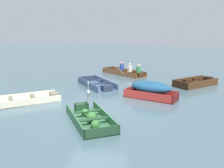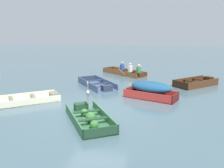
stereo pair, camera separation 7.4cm
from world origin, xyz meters
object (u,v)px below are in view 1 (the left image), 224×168
Objects in this scene: skiff_cream_outer_moored at (26,100)px; skiff_slate_blue_near_moored at (98,85)px; skiff_dark_varnish_mid_moored at (197,83)px; skiff_red_far_moored at (150,89)px; heron_on_dinghy at (88,92)px; dinghy_green_foreground at (89,118)px; rowboat_wooden_brown_with_crew at (126,72)px.

skiff_slate_blue_near_moored is at bearing 55.56° from skiff_cream_outer_moored.
skiff_dark_varnish_mid_moored reaches higher than skiff_cream_outer_moored.
heron_on_dinghy is (-2.30, -2.63, 0.41)m from skiff_red_far_moored.
dinghy_green_foreground is 3.66× the size of heron_on_dinghy.
rowboat_wooden_brown_with_crew is at bearing 89.38° from dinghy_green_foreground.
skiff_red_far_moored is 0.77× the size of rowboat_wooden_brown_with_crew.
skiff_red_far_moored is (2.05, 3.45, 0.34)m from dinghy_green_foreground.
skiff_red_far_moored is at bearing -128.11° from skiff_dark_varnish_mid_moored.
skiff_slate_blue_near_moored is 3.77× the size of heron_on_dinghy.
dinghy_green_foreground is at bearing -90.62° from rowboat_wooden_brown_with_crew.
rowboat_wooden_brown_with_crew is (-4.55, 2.57, 0.05)m from skiff_dark_varnish_mid_moored.
skiff_cream_outer_moored is at bearing -124.44° from skiff_slate_blue_near_moored.
heron_on_dinghy is (0.73, -4.45, 0.76)m from skiff_slate_blue_near_moored.
heron_on_dinghy is (3.18, -0.88, 0.77)m from skiff_cream_outer_moored.
skiff_cream_outer_moored is 3.39m from heron_on_dinghy.
skiff_slate_blue_near_moored reaches higher than skiff_cream_outer_moored.
heron_on_dinghy is at bearing -129.51° from skiff_dark_varnish_mid_moored.
skiff_cream_outer_moored is at bearing 164.54° from heron_on_dinghy.
skiff_slate_blue_near_moored is 1.20× the size of skiff_red_far_moored.
skiff_slate_blue_near_moored is 0.92× the size of rowboat_wooden_brown_with_crew.
skiff_slate_blue_near_moored is 3.56m from skiff_red_far_moored.
heron_on_dinghy reaches higher than dinghy_green_foreground.
rowboat_wooden_brown_with_crew is at bearing 65.13° from skiff_cream_outer_moored.
skiff_slate_blue_near_moored is at bearing -105.00° from rowboat_wooden_brown_with_crew.
dinghy_green_foreground is 4.03m from skiff_red_far_moored.
rowboat_wooden_brown_with_crew reaches higher than skiff_cream_outer_moored.
dinghy_green_foreground reaches higher than skiff_dark_varnish_mid_moored.
heron_on_dinghy reaches higher than skiff_cream_outer_moored.
rowboat_wooden_brown_with_crew is at bearing 75.00° from skiff_slate_blue_near_moored.
skiff_cream_outer_moored is at bearing -162.28° from skiff_red_far_moored.
skiff_red_far_moored is 5.77m from skiff_cream_outer_moored.
dinghy_green_foreground is 1.13× the size of skiff_dark_varnish_mid_moored.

